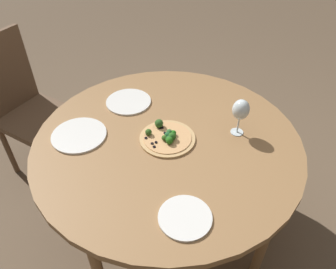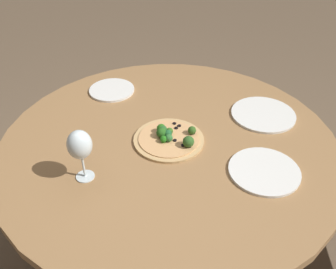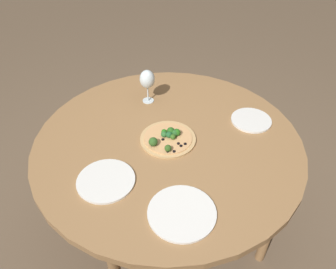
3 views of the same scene
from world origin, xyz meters
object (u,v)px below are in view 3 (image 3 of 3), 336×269
(plate_side, at_px, (106,180))
(plate_far, at_px, (182,213))
(plate_near, at_px, (251,120))
(pizza, at_px, (168,138))
(wine_glass, at_px, (147,80))

(plate_side, bearing_deg, plate_far, -49.56)
(plate_near, bearing_deg, plate_far, -145.46)
(plate_near, bearing_deg, pizza, 176.64)
(plate_side, bearing_deg, plate_near, 8.62)
(plate_far, distance_m, plate_side, 0.35)
(plate_far, height_order, plate_side, same)
(wine_glass, xyz_separation_m, plate_near, (0.43, -0.37, -0.13))
(plate_far, bearing_deg, plate_side, 130.44)
(pizza, distance_m, wine_glass, 0.37)
(pizza, height_order, wine_glass, wine_glass)
(pizza, relative_size, plate_far, 1.01)
(plate_near, xyz_separation_m, plate_side, (-0.79, -0.12, 0.00))
(pizza, xyz_separation_m, wine_glass, (0.02, 0.34, 0.12))
(pizza, relative_size, plate_side, 1.09)
(wine_glass, bearing_deg, plate_side, -126.42)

